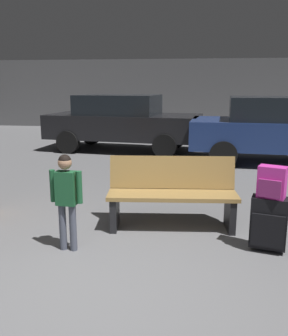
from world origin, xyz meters
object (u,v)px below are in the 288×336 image
object	(u,v)px
suitcase	(269,223)
parked_car_near	(281,129)
backpack_bright	(272,183)
parked_car_far	(123,121)
child	(66,192)
bench	(172,193)

from	to	relation	value
suitcase	parked_car_near	world-z (taller)	parked_car_near
backpack_bright	parked_car_near	size ratio (longest dim) A/B	0.08
suitcase	parked_car_far	world-z (taller)	parked_car_far
child	parked_car_far	xyz separation A→B (m)	(-0.55, 6.32, 0.15)
suitcase	parked_car_near	size ratio (longest dim) A/B	0.14
bench	backpack_bright	xyz separation A→B (m)	(1.07, -0.57, 0.33)
bench	parked_car_near	bearing A→B (deg)	62.03
bench	child	distance (m)	1.38
bench	suitcase	bearing A→B (deg)	-27.96
bench	parked_car_far	xyz separation A→B (m)	(-1.64, 5.49, 0.36)
parked_car_near	bench	bearing A→B (deg)	-117.97
bench	parked_car_near	size ratio (longest dim) A/B	0.39
bench	suitcase	world-z (taller)	bench
parked_car_near	parked_car_far	distance (m)	4.09
parked_car_near	parked_car_far	bearing A→B (deg)	161.91
backpack_bright	parked_car_near	bearing A→B (deg)	76.28
parked_car_far	bench	bearing A→B (deg)	-73.35
suitcase	child	world-z (taller)	child
backpack_bright	parked_car_near	world-z (taller)	parked_car_near
backpack_bright	parked_car_far	distance (m)	6.65
backpack_bright	child	xyz separation A→B (m)	(-2.16, -0.25, -0.11)
suitcase	parked_car_far	xyz separation A→B (m)	(-2.72, 6.06, 0.48)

